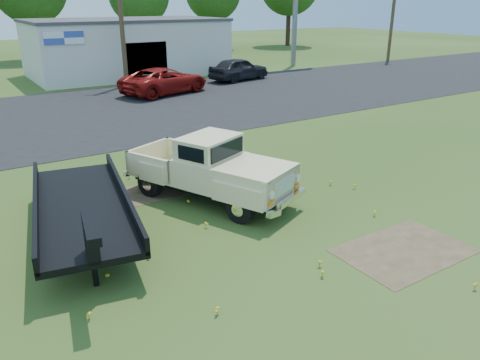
% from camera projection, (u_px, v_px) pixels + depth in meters
% --- Properties ---
extents(ground, '(140.00, 140.00, 0.00)m').
position_uv_depth(ground, '(274.00, 219.00, 12.39)').
color(ground, '#2B4616').
rests_on(ground, ground).
extents(asphalt_lot, '(90.00, 14.00, 0.02)m').
position_uv_depth(asphalt_lot, '(100.00, 112.00, 24.15)').
color(asphalt_lot, black).
rests_on(asphalt_lot, ground).
extents(dirt_patch_a, '(3.00, 2.00, 0.01)m').
position_uv_depth(dirt_patch_a, '(404.00, 251.00, 10.79)').
color(dirt_patch_a, '#4C3C28').
rests_on(dirt_patch_a, ground).
extents(dirt_patch_b, '(2.20, 1.60, 0.01)m').
position_uv_depth(dirt_patch_b, '(151.00, 192.00, 14.12)').
color(dirt_patch_b, '#4C3C28').
rests_on(dirt_patch_b, ground).
extents(commercial_building, '(14.20, 8.20, 4.15)m').
position_uv_depth(commercial_building, '(127.00, 47.00, 35.84)').
color(commercial_building, silver).
rests_on(commercial_building, ground).
extents(utility_pole_mid, '(1.60, 0.30, 9.00)m').
position_uv_depth(utility_pole_mid, '(121.00, 14.00, 30.01)').
color(utility_pole_mid, '#3F2D1D').
rests_on(utility_pole_mid, ground).
extents(utility_pole_east, '(1.60, 0.30, 9.00)m').
position_uv_depth(utility_pole_east, '(393.00, 10.00, 43.17)').
color(utility_pole_east, '#3F2D1D').
rests_on(utility_pole_east, ground).
extents(vintage_pickup_truck, '(3.94, 5.60, 1.90)m').
position_uv_depth(vintage_pickup_truck, '(209.00, 168.00, 13.31)').
color(vintage_pickup_truck, beige).
rests_on(vintage_pickup_truck, ground).
extents(flatbed_trailer, '(3.25, 6.62, 1.73)m').
position_uv_depth(flatbed_trailer, '(81.00, 202.00, 11.26)').
color(flatbed_trailer, black).
rests_on(flatbed_trailer, ground).
extents(red_pickup, '(6.19, 4.13, 1.58)m').
position_uv_depth(red_pickup, '(165.00, 81.00, 28.73)').
color(red_pickup, maroon).
rests_on(red_pickup, ground).
extents(dark_sedan, '(4.98, 2.78, 1.60)m').
position_uv_depth(dark_sedan, '(239.00, 69.00, 33.58)').
color(dark_sedan, black).
rests_on(dark_sedan, ground).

